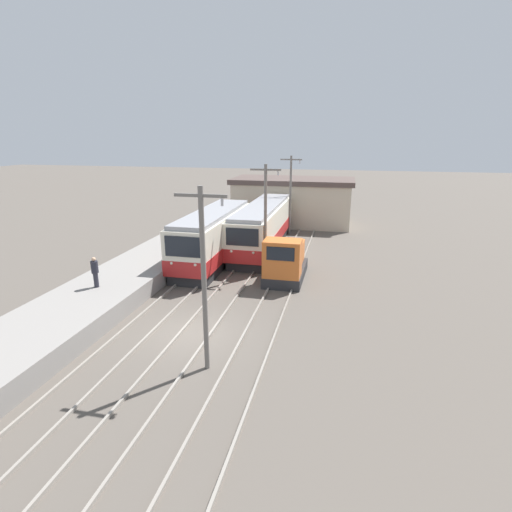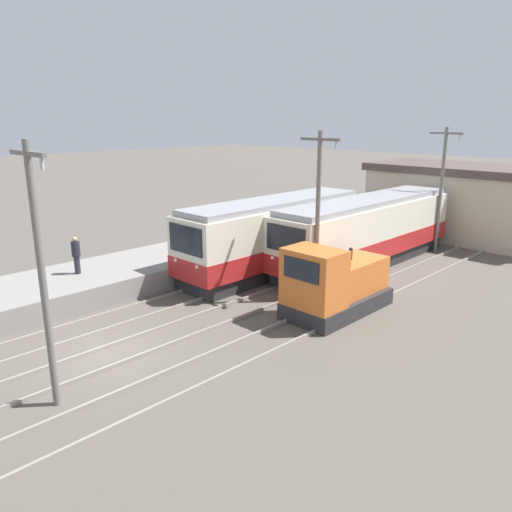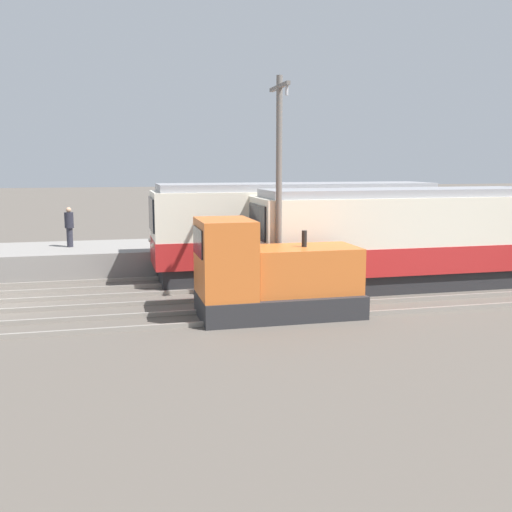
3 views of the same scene
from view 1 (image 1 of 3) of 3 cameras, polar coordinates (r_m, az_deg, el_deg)
The scene contains 13 objects.
ground_plane at distance 19.70m, azimuth -9.09°, elevation -10.83°, with size 200.00×200.00×0.00m, color #564F47.
platform_left at distance 22.42m, azimuth -24.31°, elevation -7.20°, with size 4.50×54.00×1.04m, color gray.
track_left at distance 20.70m, azimuth -15.90°, elevation -9.65°, with size 1.54×60.00×0.14m.
track_center at distance 19.60m, azimuth -8.55°, elevation -10.73°, with size 1.54×60.00×0.14m.
track_right at distance 18.81m, azimuth 0.20°, elevation -11.77°, with size 1.54×60.00×0.14m.
commuter_train_left at distance 29.77m, azimuth -6.07°, elevation 2.50°, with size 2.84×11.72×3.84m.
commuter_train_center at distance 33.20m, azimuth 0.96°, elevation 3.98°, with size 2.84×13.58×3.70m.
shunting_locomotive at distance 26.10m, azimuth 4.24°, elevation -0.79°, with size 2.40×4.96×3.00m.
catenary_mast_near at distance 15.25m, azimuth -7.45°, elevation -2.70°, with size 2.00×0.20×7.37m.
catenary_mast_mid at distance 26.31m, azimuth 1.37°, elevation 5.68°, with size 2.00×0.20×7.37m.
catenary_mast_far at distance 37.84m, azimuth 4.95°, elevation 9.01°, with size 2.00×0.20×7.37m.
person_on_platform at distance 23.57m, azimuth -22.02°, elevation -1.99°, with size 0.38×0.38×1.72m.
station_building at distance 43.00m, azimuth 5.26°, elevation 7.83°, with size 12.60×6.30×4.84m.
Camera 1 is at (6.76, -16.14, 9.04)m, focal length 28.00 mm.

